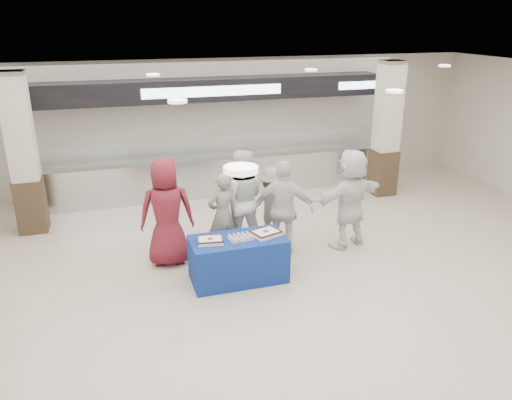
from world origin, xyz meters
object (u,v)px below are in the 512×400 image
object	(u,v)px
soldier_b	(272,206)
civilian_white	(350,199)
cupcake_tray	(241,237)
chef_tall	(241,200)
sheet_cake_right	(266,233)
civilian_maroon	(167,212)
chef_short	(284,210)
sheet_cake_left	(210,240)
soldier_a	(223,215)
display_table	(238,259)

from	to	relation	value
soldier_b	civilian_white	xyz separation A→B (m)	(1.37, -0.52, 0.19)
cupcake_tray	chef_tall	distance (m)	1.32
sheet_cake_right	civilian_maroon	size ratio (longest dim) A/B	0.27
civilian_white	chef_short	bearing A→B (deg)	-15.05
sheet_cake_left	chef_tall	world-z (taller)	chef_tall
soldier_a	chef_tall	bearing A→B (deg)	-159.99
display_table	chef_tall	xyz separation A→B (m)	(0.37, 1.22, 0.57)
chef_short	soldier_b	bearing A→B (deg)	-62.19
sheet_cake_left	cupcake_tray	distance (m)	0.50
sheet_cake_left	soldier_a	world-z (taller)	soldier_a
chef_tall	soldier_b	xyz separation A→B (m)	(0.60, -0.02, -0.19)
cupcake_tray	civilian_white	xyz separation A→B (m)	(2.31, 0.73, 0.17)
display_table	chef_tall	distance (m)	1.40
display_table	chef_short	world-z (taller)	chef_short
chef_tall	soldier_b	world-z (taller)	chef_tall
chef_tall	soldier_b	size ratio (longest dim) A/B	1.24
sheet_cake_left	civilian_maroon	bearing A→B (deg)	120.04
civilian_maroon	chef_tall	bearing A→B (deg)	-163.62
civilian_maroon	chef_tall	size ratio (longest dim) A/B	1.02
soldier_a	chef_short	xyz separation A→B (m)	(1.05, -0.33, 0.11)
cupcake_tray	civilian_maroon	xyz separation A→B (m)	(-1.06, 0.99, 0.18)
civilian_maroon	civilian_white	bearing A→B (deg)	-179.18
civilian_maroon	soldier_a	size ratio (longest dim) A/B	1.23
display_table	sheet_cake_left	distance (m)	0.62
sheet_cake_right	chef_tall	distance (m)	1.24
soldier_b	chef_tall	bearing A→B (deg)	14.82
cupcake_tray	sheet_cake_right	bearing A→B (deg)	3.96
civilian_maroon	chef_tall	xyz separation A→B (m)	(1.39, 0.28, -0.02)
chef_short	civilian_white	xyz separation A→B (m)	(1.33, 0.04, 0.05)
display_table	soldier_b	world-z (taller)	soldier_b
sheet_cake_right	display_table	bearing A→B (deg)	178.55
sheet_cake_left	soldier_a	bearing A→B (deg)	66.40
display_table	civilian_white	bearing A→B (deg)	15.46
soldier_b	civilian_maroon	bearing A→B (deg)	23.70
display_table	chef_tall	world-z (taller)	chef_tall
sheet_cake_left	soldier_b	bearing A→B (deg)	40.43
display_table	soldier_b	distance (m)	1.60
civilian_white	sheet_cake_left	bearing A→B (deg)	-2.83
sheet_cake_right	chef_tall	xyz separation A→B (m)	(-0.10, 1.23, 0.15)
soldier_a	civilian_white	distance (m)	2.40
display_table	chef_short	distance (m)	1.31
sheet_cake_right	civilian_maroon	xyz separation A→B (m)	(-1.49, 0.96, 0.17)
cupcake_tray	civilian_maroon	size ratio (longest dim) A/B	0.21
chef_tall	sheet_cake_right	bearing A→B (deg)	107.74
sheet_cake_right	soldier_a	size ratio (longest dim) A/B	0.33
display_table	sheet_cake_right	world-z (taller)	sheet_cake_right
display_table	cupcake_tray	distance (m)	0.41
cupcake_tray	chef_short	bearing A→B (deg)	34.84
chef_short	sheet_cake_right	bearing A→B (deg)	73.68
soldier_a	sheet_cake_left	bearing A→B (deg)	54.49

